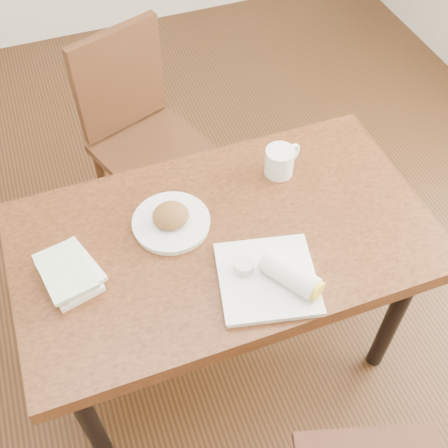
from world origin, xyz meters
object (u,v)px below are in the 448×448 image
object	(u,v)px
chair_far	(140,128)
book_stack	(69,272)
plate_scone	(171,220)
coffee_mug	(280,160)
plate_burrito	(274,277)
table	(224,250)

from	to	relation	value
chair_far	book_stack	size ratio (longest dim) A/B	4.11
plate_scone	coffee_mug	distance (m)	0.43
coffee_mug	plate_burrito	size ratio (longest dim) A/B	0.42
coffee_mug	plate_scone	bearing A→B (deg)	-166.57
plate_scone	plate_burrito	distance (m)	0.38
plate_scone	book_stack	world-z (taller)	plate_scone
chair_far	coffee_mug	xyz separation A→B (m)	(0.35, -0.61, 0.25)
coffee_mug	plate_burrito	bearing A→B (deg)	-115.79
table	chair_far	size ratio (longest dim) A/B	1.37
table	coffee_mug	size ratio (longest dim) A/B	9.21
table	coffee_mug	distance (m)	0.36
table	plate_scone	distance (m)	0.20
plate_scone	coffee_mug	bearing A→B (deg)	13.43
plate_scone	book_stack	distance (m)	0.35
plate_scone	book_stack	size ratio (longest dim) A/B	1.06
plate_scone	book_stack	xyz separation A→B (m)	(-0.34, -0.09, 0.00)
coffee_mug	plate_burrito	world-z (taller)	coffee_mug
table	coffee_mug	xyz separation A→B (m)	(0.27, 0.19, 0.14)
coffee_mug	plate_burrito	xyz separation A→B (m)	(-0.20, -0.41, -0.02)
chair_far	coffee_mug	distance (m)	0.75
chair_far	coffee_mug	size ratio (longest dim) A/B	6.74
chair_far	coffee_mug	bearing A→B (deg)	-59.97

